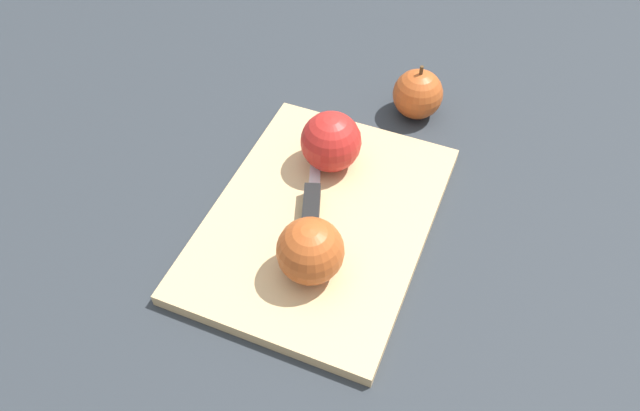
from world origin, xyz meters
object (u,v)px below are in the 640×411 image
object	(u,v)px
apple_whole	(418,94)
knife	(313,200)
apple_half_left	(310,251)
apple_half_right	(331,142)

from	to	relation	value
apple_whole	knife	bearing A→B (deg)	162.26
apple_half_left	knife	bearing A→B (deg)	-10.75
apple_half_right	knife	xyz separation A→B (m)	(-0.07, -0.00, -0.03)
apple_half_left	knife	xyz separation A→B (m)	(0.09, 0.03, -0.03)
knife	apple_half_left	bearing A→B (deg)	-178.07
knife	apple_whole	xyz separation A→B (m)	(0.22, -0.07, 0.01)
apple_whole	apple_half_right	bearing A→B (deg)	153.77
apple_half_left	apple_half_right	world-z (taller)	apple_half_right
knife	apple_half_right	bearing A→B (deg)	-15.15
apple_half_left	apple_whole	world-z (taller)	apple_half_left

